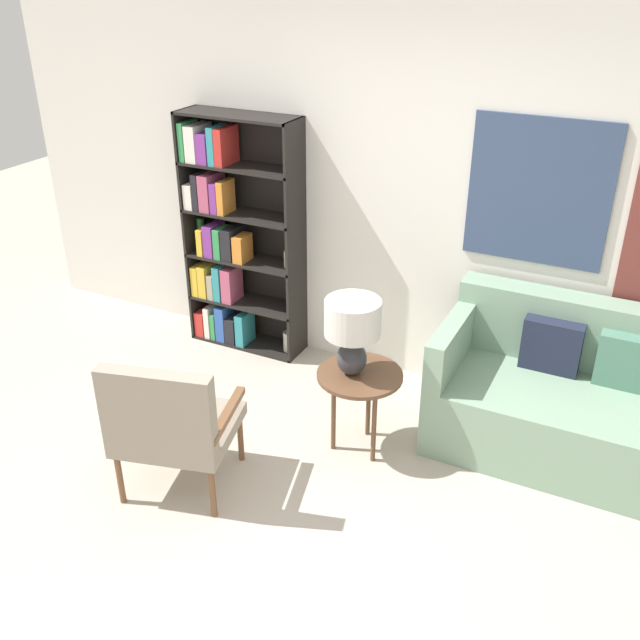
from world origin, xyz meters
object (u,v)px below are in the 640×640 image
Objects in this scene: couch at (578,403)px; side_table at (360,382)px; table_lamp at (353,327)px; bookshelf at (230,240)px; armchair at (169,421)px.

couch is 3.08× the size of side_table.
table_lamp is (-1.26, -0.61, 0.52)m from couch.
bookshelf is at bearing 149.56° from side_table.
side_table is 0.38m from table_lamp.
bookshelf reaches higher than side_table.
armchair is at bearing -143.80° from couch.
couch is at bearing -5.70° from bookshelf.
bookshelf reaches higher than armchair.
table_lamp is at bearing -156.23° from side_table.
side_table is at bearing 48.19° from armchair.
table_lamp is (1.41, -0.88, 0.00)m from bookshelf.
armchair is at bearing -131.81° from side_table.
side_table is (0.77, 0.87, -0.01)m from armchair.
couch reaches higher than side_table.
couch is at bearing 36.20° from armchair.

